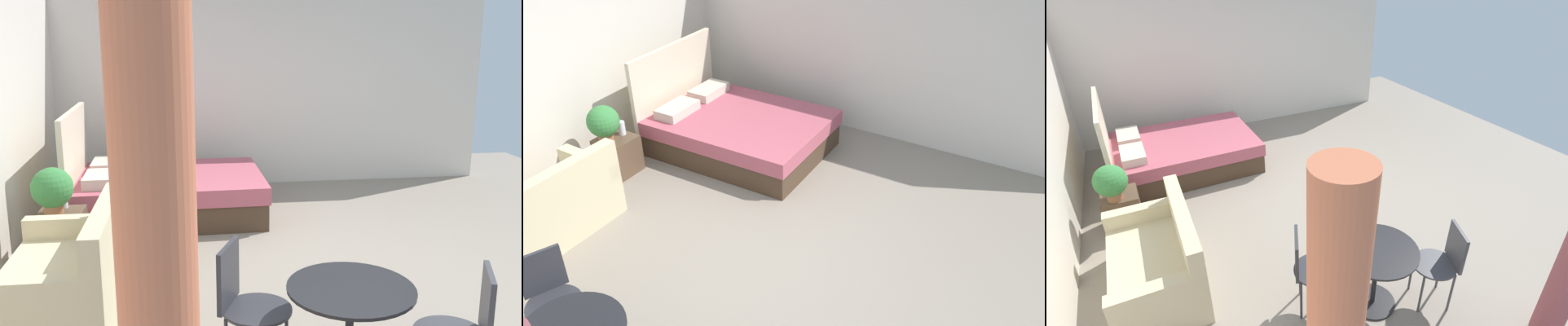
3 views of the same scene
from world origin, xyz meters
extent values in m
cube|color=gray|center=(0.00, 0.00, -0.01)|extent=(9.30, 9.12, 0.02)
cube|color=silver|center=(3.15, 0.00, 1.37)|extent=(0.12, 6.12, 2.73)
cube|color=#473323|center=(1.75, 1.45, 0.15)|extent=(1.62, 2.15, 0.31)
cube|color=#B25160|center=(1.75, 1.45, 0.40)|extent=(1.66, 2.19, 0.19)
cube|color=beige|center=(1.72, 2.53, 0.64)|extent=(1.63, 0.10, 1.29)
cube|color=beige|center=(1.38, 2.21, 0.56)|extent=(0.57, 0.33, 0.12)
cube|color=beige|center=(2.08, 2.23, 0.56)|extent=(0.57, 0.33, 0.12)
cube|color=beige|center=(-0.75, 2.22, 0.22)|extent=(1.42, 0.84, 0.44)
cube|color=beige|center=(-0.76, 1.88, 0.67)|extent=(1.41, 0.15, 0.45)
cube|color=beige|center=(-0.12, 2.22, 0.53)|extent=(0.15, 0.83, 0.18)
cube|color=beige|center=(-1.39, 2.22, 0.53)|extent=(0.15, 0.83, 0.18)
cube|color=brown|center=(0.51, 2.46, 0.24)|extent=(0.42, 0.42, 0.48)
cylinder|color=#935B3D|center=(0.41, 2.50, 0.53)|extent=(0.18, 0.18, 0.10)
sphere|color=#387F3D|center=(0.41, 2.50, 0.74)|extent=(0.38, 0.38, 0.38)
cylinder|color=silver|center=(0.63, 2.46, 0.56)|extent=(0.09, 0.09, 0.17)
cylinder|color=black|center=(-1.93, 0.33, 0.69)|extent=(0.75, 0.75, 0.02)
cylinder|color=#2D2D33|center=(-1.70, 0.86, 0.47)|extent=(0.57, 0.57, 0.02)
cube|color=#2D2D33|center=(-1.63, 1.03, 0.68)|extent=(0.33, 0.16, 0.39)
cube|color=#3F3F44|center=(-2.21, -0.35, 0.68)|extent=(0.32, 0.15, 0.39)
cylinder|color=#D1704C|center=(-2.90, 1.38, 1.17)|extent=(0.30, 0.30, 2.34)
camera|label=1|loc=(-4.88, 1.26, 2.13)|focal=39.19mm
camera|label=2|loc=(-3.37, -2.24, 3.61)|focal=36.97mm
camera|label=3|loc=(-4.01, 2.09, 3.07)|focal=25.96mm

